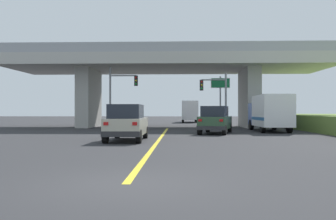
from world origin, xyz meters
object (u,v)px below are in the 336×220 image
at_px(box_truck, 270,112).
at_px(traffic_signal_farside, 119,90).
at_px(traffic_signal_nearside, 217,94).
at_px(highway_sign, 220,90).
at_px(semi_truck_distant, 190,111).
at_px(suv_lead, 127,123).
at_px(suv_crossing, 215,120).

height_order(box_truck, traffic_signal_farside, traffic_signal_farside).
height_order(traffic_signal_nearside, highway_sign, traffic_signal_nearside).
bearing_deg(highway_sign, semi_truck_distant, 96.79).
distance_m(box_truck, traffic_signal_nearside, 5.25).
height_order(suv_lead, suv_crossing, same).
xyz_separation_m(suv_crossing, traffic_signal_nearside, (0.69, 5.88, 2.20)).
distance_m(traffic_signal_nearside, highway_sign, 1.57).
height_order(suv_lead, box_truck, box_truck).
xyz_separation_m(traffic_signal_farside, highway_sign, (9.45, 0.51, 0.06)).
height_order(traffic_signal_nearside, traffic_signal_farside, traffic_signal_farside).
relative_size(suv_lead, highway_sign, 0.95).
bearing_deg(semi_truck_distant, highway_sign, -83.21).
distance_m(traffic_signal_farside, highway_sign, 9.47).
distance_m(suv_lead, highway_sign, 15.80).
height_order(suv_crossing, traffic_signal_nearside, traffic_signal_nearside).
relative_size(box_truck, highway_sign, 1.36).
bearing_deg(highway_sign, traffic_signal_farside, -176.91).
height_order(traffic_signal_farside, semi_truck_distant, traffic_signal_farside).
distance_m(suv_crossing, box_truck, 5.57).
bearing_deg(suv_crossing, box_truck, 45.80).
bearing_deg(traffic_signal_farside, suv_lead, -78.68).
bearing_deg(highway_sign, suv_crossing, -99.12).
bearing_deg(traffic_signal_nearside, semi_truck_distant, 95.05).
xyz_separation_m(traffic_signal_farside, semi_truck_distant, (7.08, 20.45, -1.96)).
bearing_deg(suv_lead, traffic_signal_nearside, 63.61).
bearing_deg(traffic_signal_farside, highway_sign, 3.09).
relative_size(suv_crossing, traffic_signal_nearside, 0.96).
bearing_deg(suv_crossing, suv_lead, -115.73).
distance_m(suv_lead, traffic_signal_nearside, 14.26).
bearing_deg(suv_lead, highway_sign, 64.34).
xyz_separation_m(highway_sign, semi_truck_distant, (-2.37, 19.94, -2.02)).
bearing_deg(highway_sign, traffic_signal_nearside, -108.75).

